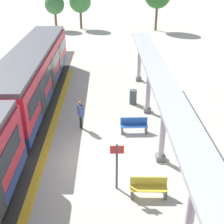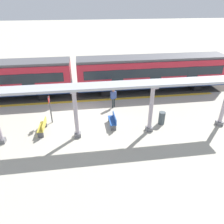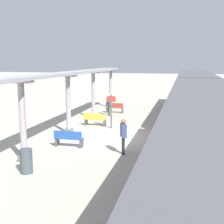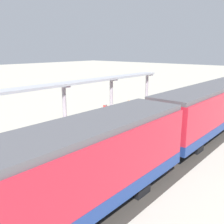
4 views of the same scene
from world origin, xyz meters
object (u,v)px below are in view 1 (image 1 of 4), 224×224
passenger_waiting_near_edge (81,112)px  train_far_carriage (34,72)px  canopy_pillar_third (163,127)px  canopy_pillar_fifth (139,59)px  bench_mid_platform (134,125)px  bench_far_end (149,187)px  platform_info_sign (117,162)px  canopy_pillar_second (191,209)px  canopy_pillar_fourth (149,85)px  trash_bin (133,97)px

passenger_waiting_near_edge → train_far_carriage: bearing=128.1°
canopy_pillar_third → canopy_pillar_fifth: size_ratio=1.00×
bench_mid_platform → bench_far_end: same height
train_far_carriage → bench_mid_platform: train_far_carriage is taller
train_far_carriage → platform_info_sign: bearing=-60.7°
canopy_pillar_second → passenger_waiting_near_edge: size_ratio=2.09×
platform_info_sign → canopy_pillar_fourth: bearing=72.9°
trash_bin → platform_info_sign: (-1.37, -8.29, 0.84)m
canopy_pillar_second → bench_far_end: (-0.90, 2.57, -1.37)m
train_far_carriage → passenger_waiting_near_edge: 5.68m
platform_info_sign → trash_bin: bearing=80.6°
canopy_pillar_fourth → trash_bin: 1.97m
trash_bin → canopy_pillar_third: bearing=-82.7°
canopy_pillar_fourth → passenger_waiting_near_edge: bearing=-153.5°
trash_bin → passenger_waiting_near_edge: size_ratio=0.58×
canopy_pillar_fifth → canopy_pillar_third: bearing=-90.0°
passenger_waiting_near_edge → canopy_pillar_second: bearing=-63.6°
passenger_waiting_near_edge → bench_far_end: bearing=-60.5°
train_far_carriage → bench_far_end: size_ratio=9.85×
canopy_pillar_second → canopy_pillar_fourth: size_ratio=1.00×
canopy_pillar_third → platform_info_sign: 2.96m
canopy_pillar_second → canopy_pillar_third: same height
passenger_waiting_near_edge → platform_info_sign: bearing=-69.9°
canopy_pillar_fourth → platform_info_sign: (-2.18, -7.08, -0.48)m
canopy_pillar_second → trash_bin: canopy_pillar_second is taller
canopy_pillar_third → platform_info_sign: (-2.18, -1.95, -0.48)m
bench_mid_platform → passenger_waiting_near_edge: 3.07m
train_far_carriage → passenger_waiting_near_edge: (3.47, -4.43, -0.77)m
canopy_pillar_second → trash_bin: size_ratio=3.64×
train_far_carriage → trash_bin: 6.93m
canopy_pillar_third → train_far_carriage: bearing=134.8°
canopy_pillar_fourth → bench_mid_platform: canopy_pillar_fourth is taller
train_far_carriage → bench_mid_platform: size_ratio=9.90×
passenger_waiting_near_edge → trash_bin: bearing=45.0°
platform_info_sign → passenger_waiting_near_edge: bearing=110.1°
canopy_pillar_fourth → bench_far_end: 7.73m
canopy_pillar_third → passenger_waiting_near_edge: size_ratio=2.09×
canopy_pillar_second → canopy_pillar_fifth: 15.62m
canopy_pillar_fourth → platform_info_sign: 7.42m
canopy_pillar_fifth → passenger_waiting_near_edge: size_ratio=2.09×
canopy_pillar_second → bench_far_end: 3.05m
canopy_pillar_second → canopy_pillar_fifth: bearing=90.0°
platform_info_sign → passenger_waiting_near_edge: (-1.86, 5.07, -0.26)m
canopy_pillar_third → bench_far_end: bearing=-110.4°
canopy_pillar_third → bench_far_end: canopy_pillar_third is taller
bench_mid_platform → canopy_pillar_third: bearing=-68.0°
bench_far_end → passenger_waiting_near_edge: size_ratio=0.89×
bench_mid_platform → bench_far_end: size_ratio=0.99×
canopy_pillar_third → canopy_pillar_fifth: bearing=90.0°
platform_info_sign → passenger_waiting_near_edge: size_ratio=1.29×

